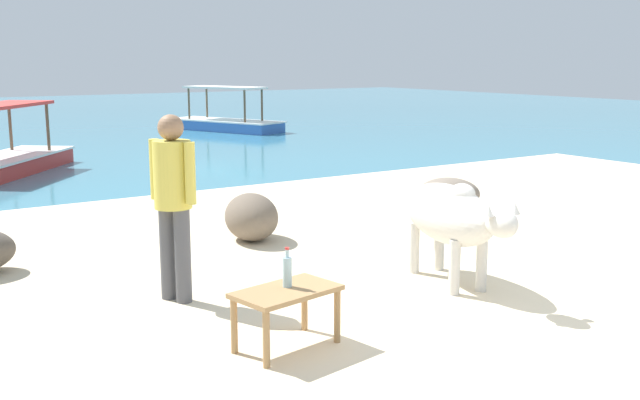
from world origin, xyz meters
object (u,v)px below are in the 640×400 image
(cow, at_px, (451,216))
(bottle, at_px, (287,271))
(low_bench_table, at_px, (286,299))
(person_standing, at_px, (173,193))
(boat_red, at_px, (3,159))
(boat_blue, at_px, (225,121))

(cow, height_order, bottle, cow)
(cow, xyz_separation_m, low_bench_table, (-2.10, -0.55, -0.27))
(person_standing, distance_m, boat_red, 8.70)
(bottle, distance_m, boat_red, 10.10)
(bottle, bearing_deg, person_standing, 101.01)
(cow, height_order, boat_blue, boat_blue)
(cow, bearing_deg, boat_red, -155.43)
(bottle, bearing_deg, low_bench_table, -128.39)
(bottle, xyz_separation_m, person_standing, (-0.28, 1.43, 0.38))
(boat_red, bearing_deg, person_standing, 37.48)
(low_bench_table, distance_m, boat_blue, 17.12)
(low_bench_table, relative_size, person_standing, 0.51)
(cow, bearing_deg, bottle, -64.22)
(boat_blue, bearing_deg, low_bench_table, 133.14)
(bottle, relative_size, boat_red, 0.08)
(low_bench_table, distance_m, bottle, 0.20)
(boat_red, relative_size, boat_blue, 0.93)
(person_standing, height_order, boat_blue, person_standing)
(bottle, bearing_deg, boat_red, 90.35)
(bottle, bearing_deg, boat_blue, 65.34)
(person_standing, height_order, boat_red, person_standing)
(low_bench_table, xyz_separation_m, bottle, (0.04, 0.04, 0.19))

